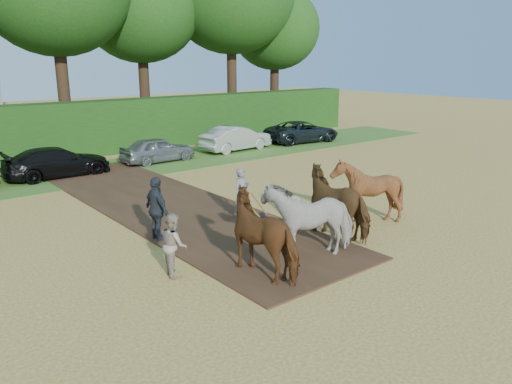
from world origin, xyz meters
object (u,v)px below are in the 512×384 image
Objects in this scene: spectator_far at (157,209)px; parked_cars at (79,159)px; plough_team at (322,209)px; spectator_near at (174,244)px.

spectator_far reaches higher than parked_cars.
parked_cars is (-2.21, 13.62, -0.34)m from plough_team.
spectator_near is at bearing -100.18° from parked_cars.
spectator_near is 0.05× the size of parked_cars.
parked_cars is (1.48, 10.45, -0.28)m from spectator_far.
spectator_far is 0.06× the size of parked_cars.
spectator_far is 4.87m from plough_team.
spectator_near is 4.59m from plough_team.
spectator_near is 2.54m from spectator_far.
plough_team is at bearing -82.80° from spectator_near.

